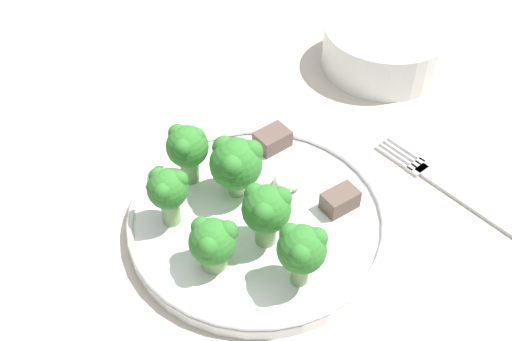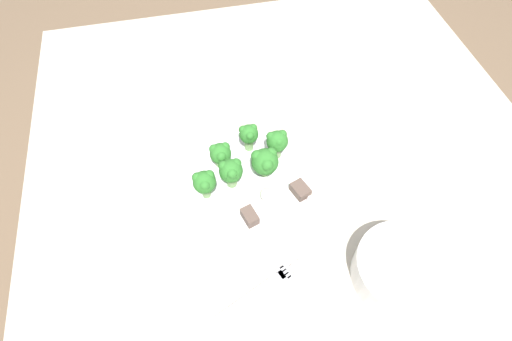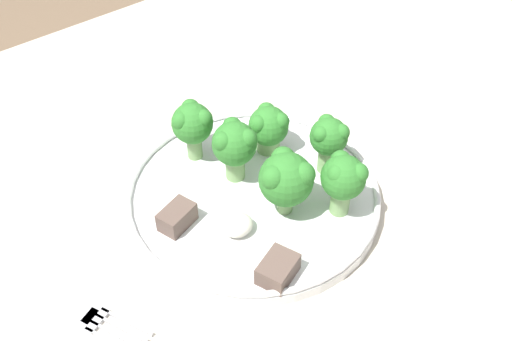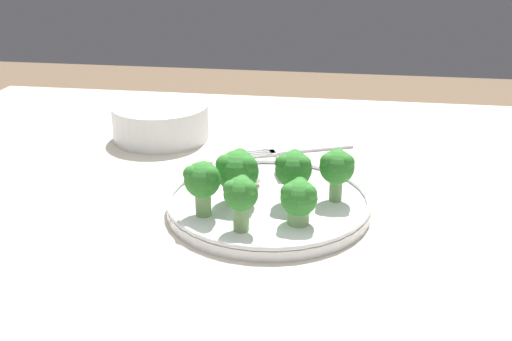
# 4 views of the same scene
# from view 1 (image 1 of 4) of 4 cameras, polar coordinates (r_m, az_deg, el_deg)

# --- Properties ---
(table) EXTENTS (1.06, 1.02, 0.77)m
(table) POSITION_cam_1_polar(r_m,az_deg,el_deg) (0.71, -5.30, -5.85)
(table) COLOR beige
(table) RESTS_ON ground_plane
(dinner_plate) EXTENTS (0.24, 0.24, 0.02)m
(dinner_plate) POSITION_cam_1_polar(r_m,az_deg,el_deg) (0.56, 0.11, -4.63)
(dinner_plate) COLOR white
(dinner_plate) RESTS_ON table
(fork) EXTENTS (0.09, 0.17, 0.00)m
(fork) POSITION_cam_1_polar(r_m,az_deg,el_deg) (0.63, 18.06, -1.68)
(fork) COLOR silver
(fork) RESTS_ON table
(cream_bowl) EXTENTS (0.15, 0.15, 0.05)m
(cream_bowl) POSITION_cam_1_polar(r_m,az_deg,el_deg) (0.76, 12.09, 11.33)
(cream_bowl) COLOR white
(cream_bowl) RESTS_ON table
(broccoli_floret_near_rim_left) EXTENTS (0.04, 0.04, 0.06)m
(broccoli_floret_near_rim_left) POSITION_cam_1_polar(r_m,az_deg,el_deg) (0.48, 4.37, -7.49)
(broccoli_floret_near_rim_left) COLOR #7FA866
(broccoli_floret_near_rim_left) RESTS_ON dinner_plate
(broccoli_floret_center_left) EXTENTS (0.05, 0.05, 0.06)m
(broccoli_floret_center_left) POSITION_cam_1_polar(r_m,az_deg,el_deg) (0.55, -1.93, 0.76)
(broccoli_floret_center_left) COLOR #7FA866
(broccoli_floret_center_left) RESTS_ON dinner_plate
(broccoli_floret_back_left) EXTENTS (0.04, 0.04, 0.05)m
(broccoli_floret_back_left) POSITION_cam_1_polar(r_m,az_deg,el_deg) (0.50, -4.17, -6.80)
(broccoli_floret_back_left) COLOR #7FA866
(broccoli_floret_back_left) RESTS_ON dinner_plate
(broccoli_floret_front_left) EXTENTS (0.04, 0.04, 0.06)m
(broccoli_floret_front_left) POSITION_cam_1_polar(r_m,az_deg,el_deg) (0.53, -8.40, -1.88)
(broccoli_floret_front_left) COLOR #7FA866
(broccoli_floret_front_left) RESTS_ON dinner_plate
(broccoli_floret_center_back) EXTENTS (0.04, 0.04, 0.06)m
(broccoli_floret_center_back) POSITION_cam_1_polar(r_m,az_deg,el_deg) (0.51, 0.98, -3.73)
(broccoli_floret_center_back) COLOR #7FA866
(broccoli_floret_center_back) RESTS_ON dinner_plate
(broccoli_floret_mid_cluster) EXTENTS (0.04, 0.04, 0.06)m
(broccoli_floret_mid_cluster) POSITION_cam_1_polar(r_m,az_deg,el_deg) (0.57, -6.54, 2.21)
(broccoli_floret_mid_cluster) COLOR #7FA866
(broccoli_floret_mid_cluster) RESTS_ON dinner_plate
(meat_slice_front_slice) EXTENTS (0.04, 0.03, 0.02)m
(meat_slice_front_slice) POSITION_cam_1_polar(r_m,az_deg,el_deg) (0.57, 8.00, -2.82)
(meat_slice_front_slice) COLOR brown
(meat_slice_front_slice) RESTS_ON dinner_plate
(meat_slice_middle_slice) EXTENTS (0.04, 0.04, 0.02)m
(meat_slice_middle_slice) POSITION_cam_1_polar(r_m,az_deg,el_deg) (0.62, 1.57, 2.99)
(meat_slice_middle_slice) COLOR brown
(meat_slice_middle_slice) RESTS_ON dinner_plate
(sauce_dollop) EXTENTS (0.03, 0.03, 0.02)m
(sauce_dollop) POSITION_cam_1_polar(r_m,az_deg,el_deg) (0.58, 3.06, -0.98)
(sauce_dollop) COLOR silver
(sauce_dollop) RESTS_ON dinner_plate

